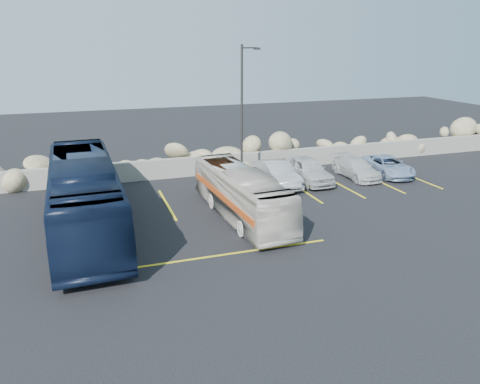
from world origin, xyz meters
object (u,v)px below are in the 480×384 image
object	(u,v)px
vintage_bus	(241,193)
car_b	(277,174)
tour_coach	(85,196)
car_d	(388,166)
car_c	(356,168)
car_a	(308,170)
lamppost	(243,111)

from	to	relation	value
vintage_bus	car_b	size ratio (longest dim) A/B	1.99
tour_coach	car_b	distance (m)	11.47
vintage_bus	car_d	xyz separation A→B (m)	(11.30, 4.12, -0.60)
vintage_bus	car_c	world-z (taller)	vintage_bus
car_b	car_c	distance (m)	5.38
car_c	car_d	world-z (taller)	car_d
car_b	car_a	bearing A→B (deg)	1.65
car_a	car_c	bearing A→B (deg)	-2.06
vintage_bus	car_b	bearing A→B (deg)	45.87
tour_coach	car_d	size ratio (longest dim) A/B	2.77
vintage_bus	car_c	distance (m)	10.08
vintage_bus	car_d	distance (m)	12.04
car_a	car_c	size ratio (longest dim) A/B	1.08
lamppost	tour_coach	world-z (taller)	lamppost
car_a	vintage_bus	bearing A→B (deg)	-143.76
tour_coach	car_d	world-z (taller)	tour_coach
lamppost	car_c	xyz separation A→B (m)	(7.11, -1.19, -3.71)
lamppost	tour_coach	bearing A→B (deg)	-151.42
lamppost	car_d	xyz separation A→B (m)	(9.32, -1.37, -3.70)
car_b	car_c	xyz separation A→B (m)	(5.37, 0.01, -0.12)
vintage_bus	tour_coach	world-z (taller)	tour_coach
lamppost	car_c	bearing A→B (deg)	-9.47
car_d	vintage_bus	bearing A→B (deg)	-154.23
vintage_bus	car_d	bearing A→B (deg)	16.79
car_c	car_d	bearing A→B (deg)	-4.56
tour_coach	car_a	size ratio (longest dim) A/B	2.69
tour_coach	car_c	bearing A→B (deg)	11.73
vintage_bus	lamppost	bearing A→B (deg)	66.96
vintage_bus	car_a	world-z (taller)	vintage_bus
lamppost	car_c	world-z (taller)	lamppost
lamppost	vintage_bus	world-z (taller)	lamppost
lamppost	car_d	size ratio (longest dim) A/B	1.87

